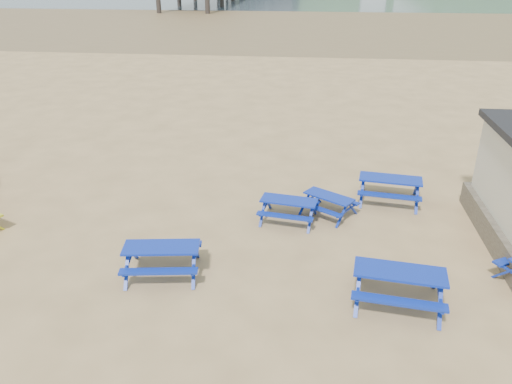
# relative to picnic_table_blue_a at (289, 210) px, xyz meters

# --- Properties ---
(ground) EXTENTS (400.00, 400.00, 0.00)m
(ground) POSITION_rel_picnic_table_blue_a_xyz_m (-1.27, -1.71, -0.35)
(ground) COLOR tan
(ground) RESTS_ON ground
(wet_sand) EXTENTS (400.00, 400.00, 0.00)m
(wet_sand) POSITION_rel_picnic_table_blue_a_xyz_m (-1.27, 53.29, -0.35)
(wet_sand) COLOR olive
(wet_sand) RESTS_ON ground
(picnic_table_blue_a) EXTENTS (1.86, 1.59, 0.70)m
(picnic_table_blue_a) POSITION_rel_picnic_table_blue_a_xyz_m (0.00, 0.00, 0.00)
(picnic_table_blue_a) COLOR #120E94
(picnic_table_blue_a) RESTS_ON ground
(picnic_table_blue_b) EXTENTS (1.96, 1.87, 0.64)m
(picnic_table_blue_b) POSITION_rel_picnic_table_blue_a_xyz_m (1.21, 0.54, -0.03)
(picnic_table_blue_b) COLOR #120E94
(picnic_table_blue_b) RESTS_ON ground
(picnic_table_blue_c) EXTENTS (2.17, 1.84, 0.83)m
(picnic_table_blue_c) POSITION_rel_picnic_table_blue_a_xyz_m (3.19, 1.72, 0.06)
(picnic_table_blue_c) COLOR #120E94
(picnic_table_blue_c) RESTS_ON ground
(picnic_table_blue_d) EXTENTS (2.07, 1.76, 0.79)m
(picnic_table_blue_d) POSITION_rel_picnic_table_blue_a_xyz_m (-2.99, -3.19, 0.04)
(picnic_table_blue_d) COLOR #120E94
(picnic_table_blue_d) RESTS_ON ground
(picnic_table_blue_e) EXTENTS (2.23, 1.89, 0.86)m
(picnic_table_blue_e) POSITION_rel_picnic_table_blue_a_xyz_m (2.72, -3.72, 0.08)
(picnic_table_blue_e) COLOR #120E94
(picnic_table_blue_e) RESTS_ON ground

